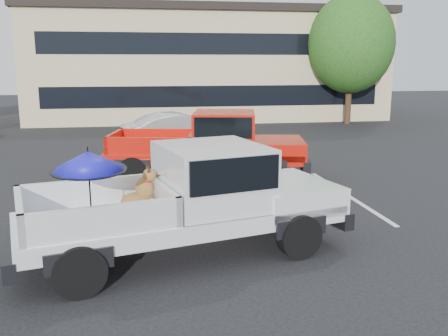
{
  "coord_description": "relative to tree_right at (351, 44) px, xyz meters",
  "views": [
    {
      "loc": [
        -2.05,
        -9.36,
        3.25
      ],
      "look_at": [
        -0.52,
        -0.3,
        1.3
      ],
      "focal_mm": 40.0,
      "sensor_mm": 36.0,
      "label": 1
    }
  ],
  "objects": [
    {
      "name": "stripe_right",
      "position": [
        -6.0,
        -14.0,
        -4.21
      ],
      "size": [
        0.12,
        5.0,
        0.01
      ],
      "primitive_type": "cube",
      "color": "silver",
      "rests_on": "ground"
    },
    {
      "name": "silver_sedan",
      "position": [
        -9.52,
        -6.97,
        -3.49
      ],
      "size": [
        4.57,
        2.41,
        1.43
      ],
      "primitive_type": "imported",
      "rotation": [
        0.0,
        0.0,
        1.79
      ],
      "color": "#A0A3A7",
      "rests_on": "ground"
    },
    {
      "name": "motel_building",
      "position": [
        -7.0,
        4.99,
        -1.0
      ],
      "size": [
        20.4,
        8.4,
        6.3
      ],
      "color": "#CDB289",
      "rests_on": "ground"
    },
    {
      "name": "tree_right",
      "position": [
        0.0,
        0.0,
        0.0
      ],
      "size": [
        4.46,
        4.46,
        6.78
      ],
      "color": "#332114",
      "rests_on": "ground"
    },
    {
      "name": "red_pickup",
      "position": [
        -8.88,
        -11.58,
        -3.17
      ],
      "size": [
        6.05,
        3.1,
        1.9
      ],
      "rotation": [
        0.0,
        0.0,
        -0.2
      ],
      "color": "black",
      "rests_on": "ground"
    },
    {
      "name": "silver_pickup",
      "position": [
        -10.09,
        -17.17,
        -3.16
      ],
      "size": [
        5.99,
        3.28,
        2.06
      ],
      "rotation": [
        0.0,
        0.0,
        0.24
      ],
      "color": "black",
      "rests_on": "ground"
    },
    {
      "name": "tree_back",
      "position": [
        -3.0,
        8.0,
        0.2
      ],
      "size": [
        4.68,
        4.68,
        7.11
      ],
      "color": "#332114",
      "rests_on": "ground"
    },
    {
      "name": "ground",
      "position": [
        -9.0,
        -16.0,
        -4.21
      ],
      "size": [
        90.0,
        90.0,
        0.0
      ],
      "primitive_type": "plane",
      "color": "black",
      "rests_on": "ground"
    },
    {
      "name": "stripe_left",
      "position": [
        -12.0,
        -14.0,
        -4.21
      ],
      "size": [
        0.12,
        5.0,
        0.01
      ],
      "primitive_type": "cube",
      "color": "silver",
      "rests_on": "ground"
    }
  ]
}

